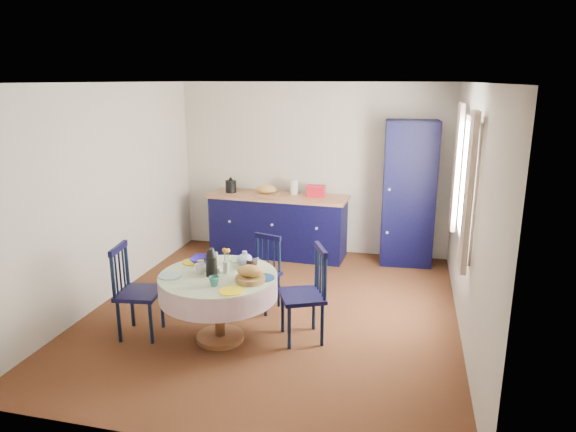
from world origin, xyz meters
name	(u,v)px	position (x,y,z in m)	size (l,w,h in m)	color
floor	(274,311)	(0.00, 0.00, 0.00)	(4.50, 4.50, 0.00)	black
ceiling	(272,82)	(0.00, 0.00, 2.50)	(4.50, 4.50, 0.00)	white
wall_back	(313,169)	(0.00, 2.25, 1.25)	(4.00, 0.02, 2.50)	beige
wall_left	(106,194)	(-2.00, 0.00, 1.25)	(0.02, 4.50, 2.50)	beige
wall_right	(470,215)	(2.00, 0.00, 1.25)	(0.02, 4.50, 2.50)	beige
window	(465,181)	(1.95, 0.30, 1.52)	(0.10, 1.74, 1.45)	white
kitchen_counter	(278,224)	(-0.45, 1.90, 0.47)	(2.05, 0.72, 1.14)	black
pantry_cabinet	(409,193)	(1.40, 2.00, 1.00)	(0.73, 0.55, 2.01)	black
dining_table	(220,286)	(-0.35, -0.75, 0.58)	(1.15, 1.15, 0.98)	brown
chair_left	(135,290)	(-1.21, -0.85, 0.48)	(0.46, 0.48, 0.95)	black
chair_far	(262,272)	(-0.15, 0.08, 0.42)	(0.46, 0.45, 0.84)	black
chair_right	(306,293)	(0.47, -0.53, 0.49)	(0.55, 0.56, 0.96)	black
mug_a	(201,269)	(-0.54, -0.76, 0.74)	(0.12, 0.12, 0.09)	silver
mug_b	(214,281)	(-0.29, -1.03, 0.74)	(0.10, 0.10, 0.09)	#2D7368
mug_c	(252,264)	(-0.09, -0.50, 0.74)	(0.11, 0.11, 0.09)	black
mug_d	(213,257)	(-0.54, -0.40, 0.74)	(0.10, 0.10, 0.09)	silver
cobalt_bowl	(203,260)	(-0.63, -0.48, 0.73)	(0.25, 0.25, 0.06)	#140A7C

